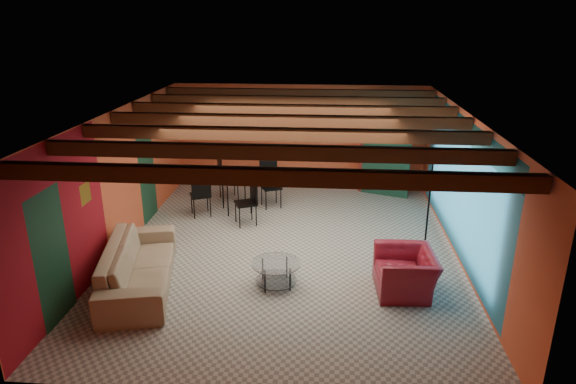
# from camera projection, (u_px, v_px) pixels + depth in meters

# --- Properties ---
(room) EXTENTS (6.52, 8.01, 2.71)m
(room) POSITION_uv_depth(u_px,v_px,m) (288.00, 131.00, 9.15)
(room) COLOR gray
(room) RESTS_ON ground
(sofa) EXTENTS (1.59, 2.80, 0.77)m
(sofa) POSITION_uv_depth(u_px,v_px,m) (139.00, 265.00, 8.44)
(sofa) COLOR #8D755B
(sofa) RESTS_ON ground
(armchair) EXTENTS (0.99, 1.12, 0.70)m
(armchair) POSITION_uv_depth(u_px,v_px,m) (405.00, 272.00, 8.29)
(armchair) COLOR maroon
(armchair) RESTS_ON ground
(coffee_table) EXTENTS (1.00, 1.00, 0.43)m
(coffee_table) POSITION_uv_depth(u_px,v_px,m) (276.00, 274.00, 8.51)
(coffee_table) COLOR silver
(coffee_table) RESTS_ON ground
(dining_table) EXTENTS (2.86, 2.86, 1.13)m
(dining_table) POSITION_uv_depth(u_px,v_px,m) (236.00, 188.00, 11.64)
(dining_table) COLOR silver
(dining_table) RESTS_ON ground
(armoire) EXTENTS (1.29, 0.94, 2.04)m
(armoire) POSITION_uv_depth(u_px,v_px,m) (385.00, 153.00, 12.79)
(armoire) COLOR maroon
(armoire) RESTS_ON ground
(floor_lamp) EXTENTS (0.43, 0.43, 2.03)m
(floor_lamp) POSITION_uv_depth(u_px,v_px,m) (429.00, 205.00, 9.35)
(floor_lamp) COLOR black
(floor_lamp) RESTS_ON ground
(ceiling_fan) EXTENTS (1.50, 1.50, 0.44)m
(ceiling_fan) POSITION_uv_depth(u_px,v_px,m) (287.00, 133.00, 9.04)
(ceiling_fan) COLOR #472614
(ceiling_fan) RESTS_ON ceiling
(painting) EXTENTS (1.05, 0.03, 0.65)m
(painting) POSITION_uv_depth(u_px,v_px,m) (266.00, 125.00, 13.07)
(painting) COLOR black
(painting) RESTS_ON wall_back
(potted_plant) EXTENTS (0.49, 0.47, 0.44)m
(potted_plant) POSITION_uv_depth(u_px,v_px,m) (388.00, 105.00, 12.38)
(potted_plant) COLOR #26661E
(potted_plant) RESTS_ON armoire
(vase) EXTENTS (0.25, 0.25, 0.20)m
(vase) POSITION_uv_depth(u_px,v_px,m) (235.00, 160.00, 11.42)
(vase) COLOR orange
(vase) RESTS_ON dining_table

